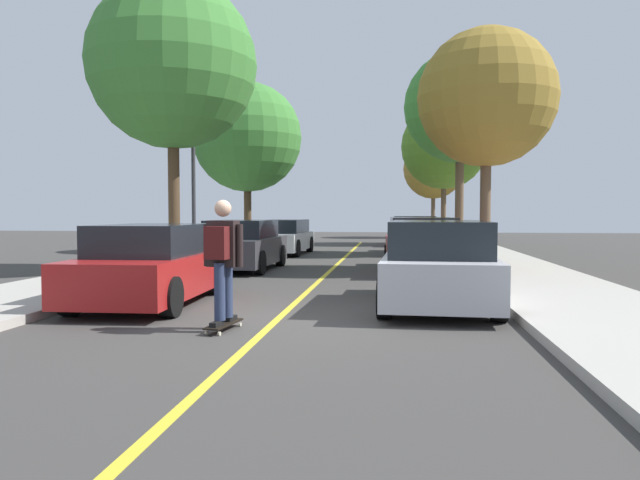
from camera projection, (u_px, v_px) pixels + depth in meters
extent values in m
plane|color=#3D3A38|center=(274.00, 322.00, 8.84)|extent=(80.00, 80.00, 0.00)
cube|color=#ADA89E|center=(628.00, 325.00, 8.22)|extent=(2.79, 56.00, 0.14)
cube|color=gold|center=(311.00, 288.00, 12.80)|extent=(0.12, 39.20, 0.01)
cube|color=maroon|center=(152.00, 274.00, 10.59)|extent=(1.84, 4.07, 0.69)
cube|color=black|center=(152.00, 240.00, 10.58)|extent=(1.59, 2.41, 0.54)
cylinder|color=black|center=(171.00, 297.00, 9.21)|extent=(0.24, 0.65, 0.64)
cylinder|color=black|center=(70.00, 296.00, 9.37)|extent=(0.24, 0.65, 0.64)
cylinder|color=black|center=(217.00, 278.00, 11.83)|extent=(0.24, 0.65, 0.64)
cylinder|color=black|center=(138.00, 277.00, 11.99)|extent=(0.24, 0.65, 0.64)
cube|color=#38383D|center=(242.00, 251.00, 16.85)|extent=(1.86, 4.06, 0.72)
cube|color=black|center=(242.00, 229.00, 16.87)|extent=(1.62, 2.41, 0.50)
cylinder|color=black|center=(260.00, 263.00, 15.44)|extent=(0.23, 0.64, 0.64)
cylinder|color=black|center=(197.00, 262.00, 15.68)|extent=(0.23, 0.64, 0.64)
cylinder|color=black|center=(280.00, 255.00, 18.04)|extent=(0.23, 0.64, 0.64)
cylinder|color=black|center=(227.00, 255.00, 18.28)|extent=(0.23, 0.64, 0.64)
cube|color=white|center=(283.00, 241.00, 23.11)|extent=(1.86, 4.29, 0.65)
cube|color=black|center=(284.00, 226.00, 23.28)|extent=(1.60, 2.74, 0.51)
cylinder|color=black|center=(296.00, 248.00, 21.60)|extent=(0.24, 0.65, 0.64)
cylinder|color=black|center=(253.00, 248.00, 21.84)|extent=(0.24, 0.65, 0.64)
cylinder|color=black|center=(310.00, 244.00, 24.40)|extent=(0.24, 0.65, 0.64)
cylinder|color=black|center=(272.00, 244.00, 24.65)|extent=(0.24, 0.65, 0.64)
cube|color=#B7B7BC|center=(438.00, 275.00, 10.31)|extent=(1.97, 4.18, 0.72)
cube|color=black|center=(439.00, 238.00, 10.17)|extent=(1.70, 2.82, 0.58)
cylinder|color=black|center=(392.00, 278.00, 11.79)|extent=(0.25, 0.65, 0.64)
cylinder|color=black|center=(480.00, 280.00, 11.52)|extent=(0.25, 0.65, 0.64)
cylinder|color=black|center=(384.00, 298.00, 9.12)|extent=(0.25, 0.65, 0.64)
cylinder|color=black|center=(499.00, 301.00, 8.85)|extent=(0.25, 0.65, 0.64)
cube|color=maroon|center=(422.00, 252.00, 16.37)|extent=(2.03, 4.71, 0.73)
cube|color=black|center=(422.00, 228.00, 16.32)|extent=(1.74, 2.84, 0.57)
cylinder|color=black|center=(388.00, 255.00, 18.08)|extent=(0.24, 0.65, 0.64)
cylinder|color=black|center=(447.00, 256.00, 17.92)|extent=(0.24, 0.65, 0.64)
cylinder|color=black|center=(391.00, 265.00, 14.85)|extent=(0.24, 0.65, 0.64)
cylinder|color=black|center=(463.00, 265.00, 14.68)|extent=(0.24, 0.65, 0.64)
cube|color=maroon|center=(413.00, 240.00, 23.30)|extent=(1.79, 4.24, 0.74)
cube|color=black|center=(414.00, 223.00, 23.11)|extent=(1.56, 2.49, 0.55)
cylinder|color=black|center=(392.00, 244.00, 24.80)|extent=(0.23, 0.64, 0.64)
cylinder|color=black|center=(432.00, 244.00, 24.62)|extent=(0.23, 0.64, 0.64)
cylinder|color=black|center=(393.00, 248.00, 22.00)|extent=(0.23, 0.64, 0.64)
cylinder|color=black|center=(437.00, 248.00, 21.83)|extent=(0.23, 0.64, 0.64)
cube|color=maroon|center=(409.00, 234.00, 29.61)|extent=(1.82, 4.53, 0.74)
cube|color=black|center=(410.00, 222.00, 29.40)|extent=(1.58, 2.66, 0.46)
cylinder|color=black|center=(392.00, 237.00, 31.24)|extent=(0.23, 0.64, 0.64)
cylinder|color=black|center=(423.00, 237.00, 31.08)|extent=(0.23, 0.64, 0.64)
cylinder|color=black|center=(394.00, 240.00, 28.16)|extent=(0.23, 0.64, 0.64)
cylinder|color=black|center=(428.00, 240.00, 28.00)|extent=(0.23, 0.64, 0.64)
cylinder|color=#4C3823|center=(174.00, 195.00, 16.26)|extent=(0.31, 0.31, 3.92)
sphere|color=#3D7F33|center=(172.00, 64.00, 16.10)|extent=(4.54, 4.54, 4.54)
cylinder|color=#4C3823|center=(248.00, 209.00, 24.46)|extent=(0.30, 0.30, 3.24)
sphere|color=#3D7F33|center=(247.00, 137.00, 24.33)|extent=(4.44, 4.44, 4.44)
cylinder|color=brown|center=(485.00, 201.00, 16.17)|extent=(0.29, 0.29, 3.56)
sphere|color=olive|center=(487.00, 98.00, 16.04)|extent=(3.71, 3.71, 3.71)
cylinder|color=brown|center=(459.00, 197.00, 22.62)|extent=(0.32, 0.32, 4.13)
sphere|color=#3D7F33|center=(460.00, 107.00, 22.46)|extent=(4.22, 4.22, 4.22)
cylinder|color=brown|center=(444.00, 205.00, 29.81)|extent=(0.26, 0.26, 3.64)
sphere|color=#4C7A23|center=(444.00, 146.00, 29.67)|extent=(4.24, 4.24, 4.24)
cylinder|color=brown|center=(433.00, 211.00, 37.75)|extent=(0.25, 0.25, 3.06)
sphere|color=olive|center=(433.00, 169.00, 37.63)|extent=(3.77, 3.77, 3.77)
cylinder|color=#B2140F|center=(168.00, 259.00, 15.34)|extent=(0.20, 0.20, 0.55)
sphere|color=#B2140F|center=(168.00, 246.00, 15.32)|extent=(0.18, 0.18, 0.18)
cylinder|color=#38383D|center=(193.00, 181.00, 18.00)|extent=(0.12, 0.12, 4.87)
cube|color=#EAE5C6|center=(193.00, 95.00, 17.88)|extent=(0.36, 0.24, 0.20)
cube|color=black|center=(224.00, 324.00, 8.22)|extent=(0.35, 0.86, 0.02)
cylinder|color=beige|center=(228.00, 324.00, 8.57)|extent=(0.03, 0.06, 0.06)
cylinder|color=beige|center=(240.00, 324.00, 8.52)|extent=(0.03, 0.06, 0.06)
cylinder|color=beige|center=(206.00, 333.00, 7.92)|extent=(0.03, 0.06, 0.06)
cylinder|color=beige|center=(219.00, 334.00, 7.87)|extent=(0.03, 0.06, 0.06)
cube|color=#99999E|center=(234.00, 321.00, 8.54)|extent=(0.10, 0.05, 0.02)
cube|color=#99999E|center=(213.00, 330.00, 7.89)|extent=(0.10, 0.05, 0.02)
cube|color=black|center=(230.00, 318.00, 8.43)|extent=(0.14, 0.27, 0.06)
cube|color=black|center=(217.00, 324.00, 8.00)|extent=(0.14, 0.27, 0.06)
cylinder|color=#283351|center=(227.00, 289.00, 8.31)|extent=(0.17, 0.17, 0.78)
cylinder|color=#283351|center=(220.00, 292.00, 8.08)|extent=(0.17, 0.17, 0.78)
cube|color=black|center=(223.00, 244.00, 8.16)|extent=(0.43, 0.28, 0.63)
sphere|color=tan|center=(223.00, 208.00, 8.14)|extent=(0.23, 0.23, 0.23)
cylinder|color=black|center=(207.00, 245.00, 8.23)|extent=(0.10, 0.10, 0.58)
cylinder|color=black|center=(240.00, 246.00, 8.10)|extent=(0.10, 0.10, 0.58)
cube|color=#4C1414|center=(217.00, 243.00, 7.97)|extent=(0.32, 0.22, 0.44)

